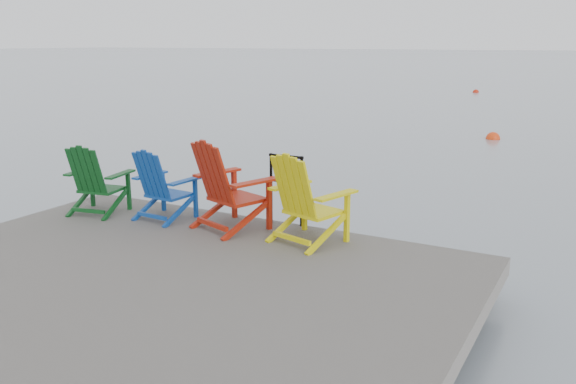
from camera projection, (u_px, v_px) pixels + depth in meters
The scene contains 9 objects.
ground at pixel (144, 333), 5.98m from camera, with size 400.00×400.00×0.00m, color gray.
dock at pixel (142, 300), 5.89m from camera, with size 6.00×5.00×1.40m.
handrail at pixel (286, 183), 7.70m from camera, with size 0.48×0.04×0.90m.
chair_green at pixel (96, 179), 8.18m from camera, with size 0.85×0.80×0.95m.
chair_blue at pixel (162, 184), 7.91m from camera, with size 0.79×0.73×0.93m.
chair_red at pixel (228, 185), 7.48m from camera, with size 1.06×1.01×1.12m.
chair_yellow at pixel (306, 198), 6.98m from camera, with size 0.98×0.93×1.06m.
buoy_a at pixel (493, 139), 17.77m from camera, with size 0.41×0.41×0.41m, color red.
buoy_b at pixel (476, 92), 33.82m from camera, with size 0.34×0.34×0.34m, color red.
Camera 1 is at (3.85, -4.13, 2.78)m, focal length 38.00 mm.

